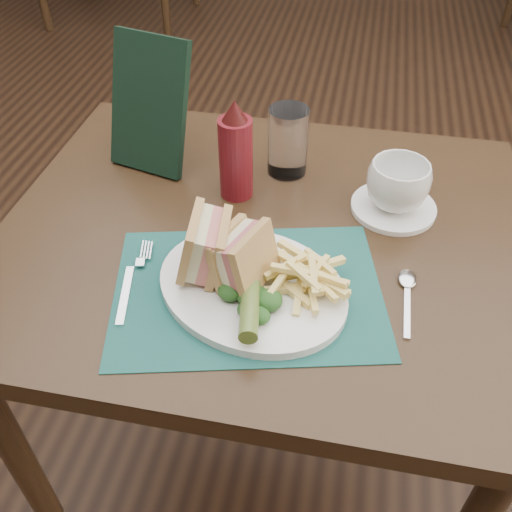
{
  "coord_description": "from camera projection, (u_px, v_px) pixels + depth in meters",
  "views": [
    {
      "loc": [
        0.13,
        -1.24,
        1.38
      ],
      "look_at": [
        0.01,
        -0.62,
        0.8
      ],
      "focal_mm": 40.0,
      "sensor_mm": 36.0,
      "label": 1
    }
  ],
  "objects": [
    {
      "name": "table_main",
      "position": [
        262.0,
        363.0,
        1.23
      ],
      "size": [
        0.9,
        0.75,
        0.75
      ],
      "primitive_type": null,
      "color": "black",
      "rests_on": "ground"
    },
    {
      "name": "check_presenter",
      "position": [
        149.0,
        105.0,
        1.05
      ],
      "size": [
        0.17,
        0.13,
        0.24
      ],
      "primitive_type": "cube",
      "rotation": [
        -0.31,
        0.0,
        -0.25
      ],
      "color": "black",
      "rests_on": "table_main"
    },
    {
      "name": "coffee_cup",
      "position": [
        398.0,
        185.0,
        0.98
      ],
      "size": [
        0.15,
        0.15,
        0.09
      ],
      "primitive_type": "imported",
      "rotation": [
        0.0,
        0.0,
        0.66
      ],
      "color": "white",
      "rests_on": "saucer"
    },
    {
      "name": "spoon",
      "position": [
        407.0,
        299.0,
        0.85
      ],
      "size": [
        0.03,
        0.15,
        0.01
      ],
      "primitive_type": null,
      "rotation": [
        0.0,
        0.0,
        -0.0
      ],
      "color": "silver",
      "rests_on": "table_main"
    },
    {
      "name": "placemat",
      "position": [
        248.0,
        291.0,
        0.86
      ],
      "size": [
        0.46,
        0.38,
        0.0
      ],
      "primitive_type": "cube",
      "rotation": [
        0.0,
        0.0,
        0.24
      ],
      "color": "#184E49",
      "rests_on": "table_main"
    },
    {
      "name": "floor",
      "position": [
        290.0,
        310.0,
        1.84
      ],
      "size": [
        7.0,
        7.0,
        0.0
      ],
      "primitive_type": "plane",
      "color": "black",
      "rests_on": "ground"
    },
    {
      "name": "kale_garnish",
      "position": [
        250.0,
        302.0,
        0.81
      ],
      "size": [
        0.11,
        0.08,
        0.03
      ],
      "primitive_type": null,
      "color": "#183C15",
      "rests_on": "plate"
    },
    {
      "name": "fries_pile",
      "position": [
        303.0,
        270.0,
        0.84
      ],
      "size": [
        0.18,
        0.2,
        0.05
      ],
      "primitive_type": null,
      "color": "#FDE37E",
      "rests_on": "plate"
    },
    {
      "name": "sandwich_half_a",
      "position": [
        190.0,
        244.0,
        0.84
      ],
      "size": [
        0.09,
        0.11,
        0.1
      ],
      "primitive_type": null,
      "rotation": [
        0.0,
        0.24,
        0.11
      ],
      "color": "tan",
      "rests_on": "plate"
    },
    {
      "name": "saucer",
      "position": [
        393.0,
        207.0,
        1.01
      ],
      "size": [
        0.18,
        0.18,
        0.01
      ],
      "primitive_type": "cylinder",
      "rotation": [
        0.0,
        0.0,
        -0.24
      ],
      "color": "white",
      "rests_on": "table_main"
    },
    {
      "name": "pickle_spear",
      "position": [
        250.0,
        305.0,
        0.79
      ],
      "size": [
        0.05,
        0.12,
        0.03
      ],
      "primitive_type": "cylinder",
      "rotation": [
        1.54,
        0.0,
        0.16
      ],
      "color": "#4B6325",
      "rests_on": "plate"
    },
    {
      "name": "fork",
      "position": [
        132.0,
        279.0,
        0.87
      ],
      "size": [
        0.07,
        0.17,
        0.01
      ],
      "primitive_type": null,
      "rotation": [
        0.0,
        0.0,
        0.22
      ],
      "color": "silver",
      "rests_on": "placemat"
    },
    {
      "name": "sandwich_half_b",
      "position": [
        231.0,
        252.0,
        0.84
      ],
      "size": [
        0.1,
        0.11,
        0.1
      ],
      "primitive_type": null,
      "rotation": [
        0.0,
        -0.24,
        -0.36
      ],
      "color": "tan",
      "rests_on": "plate"
    },
    {
      "name": "plate",
      "position": [
        252.0,
        288.0,
        0.86
      ],
      "size": [
        0.37,
        0.34,
        0.01
      ],
      "primitive_type": null,
      "rotation": [
        0.0,
        0.0,
        -0.42
      ],
      "color": "white",
      "rests_on": "placemat"
    },
    {
      "name": "ketchup_bottle",
      "position": [
        236.0,
        150.0,
        0.99
      ],
      "size": [
        0.08,
        0.08,
        0.19
      ],
      "primitive_type": null,
      "rotation": [
        0.0,
        0.0,
        0.37
      ],
      "color": "#590F16",
      "rests_on": "table_main"
    },
    {
      "name": "drinking_glass",
      "position": [
        288.0,
        141.0,
        1.06
      ],
      "size": [
        0.09,
        0.09,
        0.13
      ],
      "primitive_type": "cylinder",
      "rotation": [
        0.0,
        0.0,
        -0.15
      ],
      "color": "white",
      "rests_on": "table_main"
    }
  ]
}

